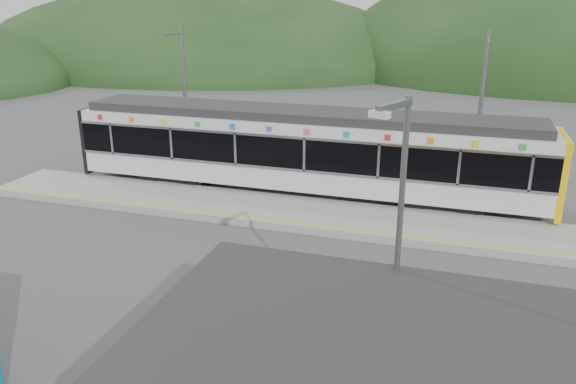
% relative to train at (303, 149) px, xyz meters
% --- Properties ---
extents(ground, '(120.00, 120.00, 0.00)m').
position_rel_train_xyz_m(ground, '(0.10, -6.00, -2.06)').
color(ground, '#4C4C4F').
rests_on(ground, ground).
extents(hills, '(146.00, 149.00, 26.00)m').
position_rel_train_xyz_m(hills, '(6.29, -0.71, -2.06)').
color(hills, '#1E3D19').
rests_on(hills, ground).
extents(platform, '(26.00, 3.20, 0.30)m').
position_rel_train_xyz_m(platform, '(0.10, -2.70, -1.91)').
color(platform, '#9E9E99').
rests_on(platform, ground).
extents(yellow_line, '(26.00, 0.10, 0.01)m').
position_rel_train_xyz_m(yellow_line, '(0.10, -4.00, -1.76)').
color(yellow_line, yellow).
rests_on(yellow_line, platform).
extents(train, '(20.44, 3.01, 3.74)m').
position_rel_train_xyz_m(train, '(0.00, 0.00, 0.00)').
color(train, black).
rests_on(train, ground).
extents(catenary_mast_west, '(0.18, 1.80, 7.00)m').
position_rel_train_xyz_m(catenary_mast_west, '(-6.90, 2.56, 1.58)').
color(catenary_mast_west, slate).
rests_on(catenary_mast_west, ground).
extents(catenary_mast_east, '(0.18, 1.80, 7.00)m').
position_rel_train_xyz_m(catenary_mast_east, '(7.10, 2.56, 1.58)').
color(catenary_mast_east, slate).
rests_on(catenary_mast_east, ground).
extents(lamp_post, '(0.54, 1.19, 6.52)m').
position_rel_train_xyz_m(lamp_post, '(5.46, -12.21, 1.81)').
color(lamp_post, slate).
rests_on(lamp_post, ground).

